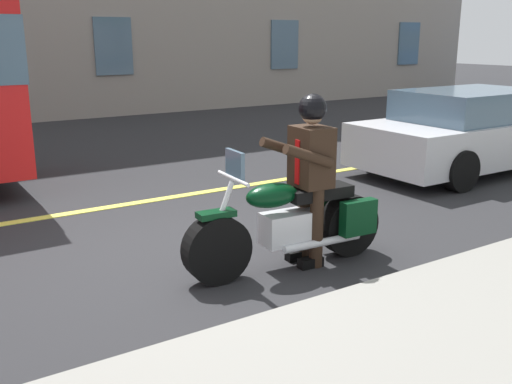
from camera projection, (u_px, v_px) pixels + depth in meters
ground_plane at (198, 246)px, 6.52m from camera, size 80.00×80.00×0.00m
lane_center_stripe at (133, 204)px, 8.14m from camera, size 60.00×0.16×0.01m
motorcycle_main at (293, 224)px, 5.83m from camera, size 2.22×0.68×1.26m
rider_main at (310, 165)px, 5.77m from camera, size 0.65×0.58×1.74m
car_silver at (475, 131)px, 10.04m from camera, size 4.60×1.92×1.40m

